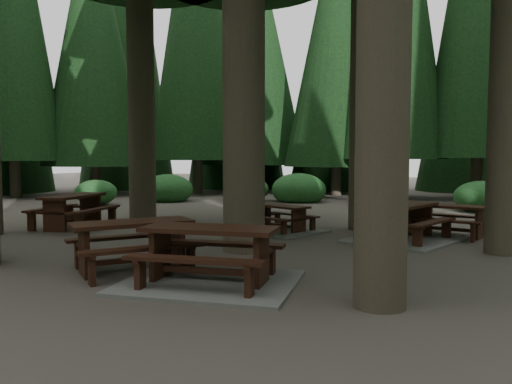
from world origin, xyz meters
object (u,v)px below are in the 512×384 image
at_px(picnic_table_b, 73,206).
at_px(picnic_table_c, 280,223).
at_px(picnic_table_a, 210,264).
at_px(picnic_table_e, 132,238).
at_px(picnic_table_d, 448,215).
at_px(picnic_table_f, 405,228).

relative_size(picnic_table_b, picnic_table_c, 0.93).
xyz_separation_m(picnic_table_b, picnic_table_c, (5.32, 1.63, -0.37)).
height_order(picnic_table_a, picnic_table_e, picnic_table_a).
bearing_deg(picnic_table_b, picnic_table_c, -83.77).
xyz_separation_m(picnic_table_a, picnic_table_c, (-0.99, 5.34, -0.09)).
xyz_separation_m(picnic_table_a, picnic_table_b, (-6.30, 3.71, 0.28)).
relative_size(picnic_table_b, picnic_table_d, 1.16).
xyz_separation_m(picnic_table_b, picnic_table_d, (9.25, 2.58, -0.09)).
relative_size(picnic_table_d, picnic_table_f, 0.67).
bearing_deg(picnic_table_f, picnic_table_b, 117.62).
height_order(picnic_table_e, picnic_table_f, picnic_table_e).
distance_m(picnic_table_b, picnic_table_d, 9.60).
bearing_deg(picnic_table_c, picnic_table_d, 36.66).
height_order(picnic_table_d, picnic_table_f, picnic_table_f).
xyz_separation_m(picnic_table_e, picnic_table_f, (3.68, 4.97, -0.26)).
relative_size(picnic_table_c, picnic_table_d, 1.25).
relative_size(picnic_table_a, picnic_table_e, 1.15).
distance_m(picnic_table_c, picnic_table_d, 4.05).
bearing_deg(picnic_table_b, picnic_table_f, -90.86).
distance_m(picnic_table_b, picnic_table_f, 8.53).
bearing_deg(picnic_table_a, picnic_table_b, 139.77).
bearing_deg(picnic_table_a, picnic_table_c, 90.73).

